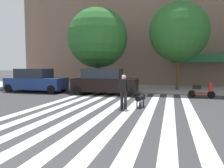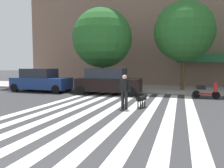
{
  "view_description": "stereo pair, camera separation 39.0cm",
  "coord_description": "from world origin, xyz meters",
  "px_view_note": "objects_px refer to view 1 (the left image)",
  "views": [
    {
      "loc": [
        3.32,
        -2.91,
        2.05
      ],
      "look_at": [
        0.85,
        6.17,
        1.28
      ],
      "focal_mm": 34.92,
      "sensor_mm": 36.0,
      "label": 1
    },
    {
      "loc": [
        3.69,
        -2.8,
        2.05
      ],
      "look_at": [
        0.85,
        6.17,
        1.28
      ],
      "focal_mm": 34.92,
      "sensor_mm": 36.0,
      "label": 2
    }
  ],
  "objects_px": {
    "parked_scooter": "(202,91)",
    "pedestrian_dog_walker": "(124,90)",
    "parked_car_behind_first": "(104,82)",
    "street_tree_middle": "(179,32)",
    "dog_on_leash": "(141,98)",
    "street_tree_nearest": "(98,38)",
    "parked_car_near_curb": "(36,81)"
  },
  "relations": [
    {
      "from": "street_tree_nearest",
      "to": "street_tree_middle",
      "type": "xyz_separation_m",
      "value": [
        6.56,
        0.84,
        0.37
      ]
    },
    {
      "from": "parked_car_behind_first",
      "to": "pedestrian_dog_walker",
      "type": "distance_m",
      "value": 5.56
    },
    {
      "from": "pedestrian_dog_walker",
      "to": "dog_on_leash",
      "type": "bearing_deg",
      "value": 42.5
    },
    {
      "from": "pedestrian_dog_walker",
      "to": "parked_car_near_curb",
      "type": "bearing_deg",
      "value": 148.89
    },
    {
      "from": "parked_scooter",
      "to": "dog_on_leash",
      "type": "bearing_deg",
      "value": -128.48
    },
    {
      "from": "street_tree_nearest",
      "to": "pedestrian_dog_walker",
      "type": "height_order",
      "value": "street_tree_nearest"
    },
    {
      "from": "parked_scooter",
      "to": "dog_on_leash",
      "type": "relative_size",
      "value": 1.61
    },
    {
      "from": "parked_scooter",
      "to": "street_tree_middle",
      "type": "xyz_separation_m",
      "value": [
        -1.41,
        3.49,
        4.31
      ]
    },
    {
      "from": "street_tree_nearest",
      "to": "street_tree_middle",
      "type": "relative_size",
      "value": 0.97
    },
    {
      "from": "street_tree_nearest",
      "to": "street_tree_middle",
      "type": "bearing_deg",
      "value": 7.3
    },
    {
      "from": "parked_car_behind_first",
      "to": "parked_scooter",
      "type": "relative_size",
      "value": 2.87
    },
    {
      "from": "parked_car_behind_first",
      "to": "street_tree_middle",
      "type": "relative_size",
      "value": 0.67
    },
    {
      "from": "parked_car_behind_first",
      "to": "street_tree_middle",
      "type": "bearing_deg",
      "value": 33.43
    },
    {
      "from": "street_tree_nearest",
      "to": "dog_on_leash",
      "type": "relative_size",
      "value": 6.7
    },
    {
      "from": "parked_scooter",
      "to": "pedestrian_dog_walker",
      "type": "distance_m",
      "value": 6.4
    },
    {
      "from": "parked_scooter",
      "to": "street_tree_nearest",
      "type": "xyz_separation_m",
      "value": [
        -7.97,
        2.65,
        3.94
      ]
    },
    {
      "from": "parked_car_behind_first",
      "to": "street_tree_nearest",
      "type": "bearing_deg",
      "value": 118.09
    },
    {
      "from": "parked_scooter",
      "to": "pedestrian_dog_walker",
      "type": "relative_size",
      "value": 1.0
    },
    {
      "from": "parked_car_behind_first",
      "to": "dog_on_leash",
      "type": "bearing_deg",
      "value": -53.06
    },
    {
      "from": "parked_scooter",
      "to": "parked_car_behind_first",
      "type": "bearing_deg",
      "value": 179.42
    },
    {
      "from": "parked_scooter",
      "to": "dog_on_leash",
      "type": "distance_m",
      "value": 5.4
    },
    {
      "from": "dog_on_leash",
      "to": "parked_car_behind_first",
      "type": "bearing_deg",
      "value": 126.94
    },
    {
      "from": "parked_scooter",
      "to": "pedestrian_dog_walker",
      "type": "bearing_deg",
      "value": -129.87
    },
    {
      "from": "parked_car_behind_first",
      "to": "parked_car_near_curb",
      "type": "bearing_deg",
      "value": 179.98
    },
    {
      "from": "parked_scooter",
      "to": "street_tree_middle",
      "type": "height_order",
      "value": "street_tree_middle"
    },
    {
      "from": "parked_car_behind_first",
      "to": "pedestrian_dog_walker",
      "type": "xyz_separation_m",
      "value": [
        2.5,
        -4.96,
        0.0
      ]
    },
    {
      "from": "street_tree_nearest",
      "to": "pedestrian_dog_walker",
      "type": "bearing_deg",
      "value": -62.79
    },
    {
      "from": "parked_scooter",
      "to": "pedestrian_dog_walker",
      "type": "xyz_separation_m",
      "value": [
        -4.09,
        -4.9,
        0.45
      ]
    },
    {
      "from": "street_tree_nearest",
      "to": "street_tree_middle",
      "type": "distance_m",
      "value": 6.63
    },
    {
      "from": "street_tree_middle",
      "to": "pedestrian_dog_walker",
      "type": "height_order",
      "value": "street_tree_middle"
    },
    {
      "from": "parked_car_behind_first",
      "to": "parked_scooter",
      "type": "distance_m",
      "value": 6.61
    },
    {
      "from": "pedestrian_dog_walker",
      "to": "street_tree_middle",
      "type": "bearing_deg",
      "value": 72.25
    }
  ]
}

